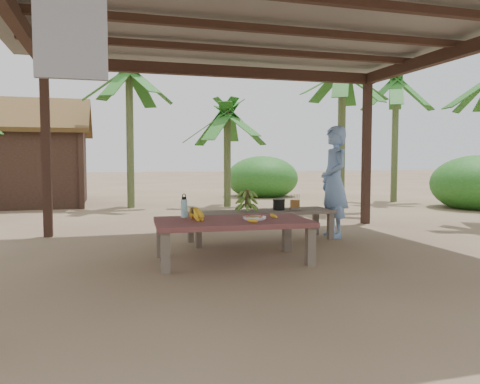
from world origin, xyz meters
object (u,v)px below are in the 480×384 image
object	(u,v)px
work_table	(233,225)
woman	(334,182)
bench	(262,214)
ripe_banana_bunch	(192,213)
plate	(254,218)
water_flask	(184,208)
cooking_pot	(279,205)

from	to	relation	value
work_table	woman	size ratio (longest dim) A/B	1.07
bench	ripe_banana_bunch	distance (m)	1.73
work_table	woman	xyz separation A→B (m)	(1.97, 1.26, 0.43)
ripe_banana_bunch	woman	distance (m)	2.74
bench	plate	distance (m)	1.41
bench	water_flask	world-z (taller)	water_flask
water_flask	plate	bearing A→B (deg)	-27.93
work_table	water_flask	distance (m)	0.66
plate	woman	xyz separation A→B (m)	(1.72, 1.32, 0.35)
cooking_pot	water_flask	bearing A→B (deg)	-149.38
ripe_banana_bunch	cooking_pot	distance (m)	1.98
ripe_banana_bunch	work_table	bearing A→B (deg)	-7.15
bench	cooking_pot	bearing A→B (deg)	7.08
bench	plate	xyz separation A→B (m)	(-0.53, -1.30, 0.12)
work_table	ripe_banana_bunch	distance (m)	0.50
bench	work_table	bearing A→B (deg)	-125.71
ripe_banana_bunch	water_flask	size ratio (longest dim) A/B	0.93
ripe_banana_bunch	woman	xyz separation A→B (m)	(2.45, 1.20, 0.28)
ripe_banana_bunch	cooking_pot	bearing A→B (deg)	38.62
ripe_banana_bunch	plate	bearing A→B (deg)	-9.12
woman	plate	bearing A→B (deg)	-46.75
ripe_banana_bunch	woman	world-z (taller)	woman
water_flask	cooking_pot	bearing A→B (deg)	30.62
plate	ripe_banana_bunch	bearing A→B (deg)	170.88
work_table	cooking_pot	distance (m)	1.68
water_flask	work_table	bearing A→B (deg)	-34.20
plate	cooking_pot	xyz separation A→B (m)	(0.82, 1.35, 0.01)
bench	woman	bearing A→B (deg)	-2.41
bench	cooking_pot	distance (m)	0.32
bench	woman	size ratio (longest dim) A/B	1.29
bench	woman	world-z (taller)	woman
work_table	water_flask	bearing A→B (deg)	148.62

